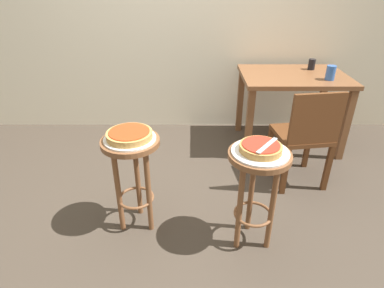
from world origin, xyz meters
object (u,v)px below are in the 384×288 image
object	(u,v)px
stool_middle	(132,164)
wooden_chair	(305,134)
cup_far_edge	(311,64)
dining_table	(292,86)
serving_plate_foreground	(260,152)
serving_plate_middle	(129,139)
pizza_server_knife	(267,145)
stool_foreground	(257,179)
cup_near_edge	(330,73)
pizza_middle	(129,135)
pizza_foreground	(260,148)

from	to	relation	value
stool_middle	wooden_chair	xyz separation A→B (m)	(1.29, 0.49, -0.03)
cup_far_edge	wooden_chair	world-z (taller)	wooden_chair
dining_table	wooden_chair	size ratio (longest dim) A/B	1.17
serving_plate_foreground	wooden_chair	world-z (taller)	wooden_chair
serving_plate_middle	pizza_server_knife	distance (m)	0.84
stool_middle	cup_far_edge	distance (m)	2.12
stool_foreground	cup_near_edge	xyz separation A→B (m)	(0.85, 1.22, 0.30)
stool_foreground	pizza_middle	bearing A→B (deg)	167.99
stool_middle	pizza_middle	world-z (taller)	pizza_middle
stool_middle	pizza_middle	bearing A→B (deg)	-90.00
stool_foreground	pizza_middle	world-z (taller)	pizza_middle
cup_far_edge	pizza_server_knife	size ratio (longest dim) A/B	0.47
stool_foreground	serving_plate_foreground	bearing A→B (deg)	0.00
serving_plate_foreground	cup_far_edge	world-z (taller)	cup_far_edge
serving_plate_foreground	serving_plate_middle	world-z (taller)	same
serving_plate_middle	pizza_server_knife	size ratio (longest dim) A/B	1.49
cup_far_edge	pizza_server_knife	distance (m)	1.75
cup_near_edge	stool_middle	bearing A→B (deg)	-147.13
pizza_foreground	cup_near_edge	xyz separation A→B (m)	(0.85, 1.22, 0.09)
pizza_middle	wooden_chair	distance (m)	1.40
pizza_foreground	cup_near_edge	bearing A→B (deg)	55.23
pizza_server_knife	serving_plate_middle	bearing A→B (deg)	115.31
pizza_foreground	wooden_chair	xyz separation A→B (m)	(0.51, 0.66, -0.25)
serving_plate_foreground	cup_near_edge	world-z (taller)	cup_near_edge
serving_plate_middle	cup_far_edge	distance (m)	2.10
serving_plate_middle	wooden_chair	bearing A→B (deg)	20.98
pizza_foreground	wooden_chair	bearing A→B (deg)	52.57
pizza_foreground	stool_middle	size ratio (longest dim) A/B	0.36
stool_middle	pizza_middle	xyz separation A→B (m)	(0.00, -0.00, 0.22)
pizza_middle	wooden_chair	world-z (taller)	wooden_chair
wooden_chair	cup_far_edge	bearing A→B (deg)	72.39
serving_plate_foreground	pizza_foreground	distance (m)	0.03
stool_middle	wooden_chair	bearing A→B (deg)	20.98
stool_middle	serving_plate_foreground	bearing A→B (deg)	-12.01
stool_foreground	pizza_foreground	size ratio (longest dim) A/B	2.77
pizza_foreground	cup_near_edge	size ratio (longest dim) A/B	1.92
serving_plate_middle	dining_table	world-z (taller)	dining_table
stool_foreground	pizza_server_knife	size ratio (longest dim) A/B	3.10
pizza_foreground	serving_plate_foreground	bearing A→B (deg)	0.00
stool_middle	pizza_middle	size ratio (longest dim) A/B	2.38
cup_near_edge	cup_far_edge	bearing A→B (deg)	99.35
serving_plate_foreground	stool_middle	distance (m)	0.82
serving_plate_middle	pizza_middle	world-z (taller)	pizza_middle
wooden_chair	pizza_server_knife	world-z (taller)	wooden_chair
cup_near_edge	pizza_foreground	bearing A→B (deg)	-124.77
cup_near_edge	serving_plate_foreground	bearing A→B (deg)	-124.77
pizza_foreground	pizza_middle	distance (m)	0.80
pizza_middle	pizza_server_knife	xyz separation A→B (m)	(0.81, -0.19, 0.03)
stool_foreground	dining_table	size ratio (longest dim) A/B	0.69
cup_near_edge	pizza_server_knife	distance (m)	1.48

